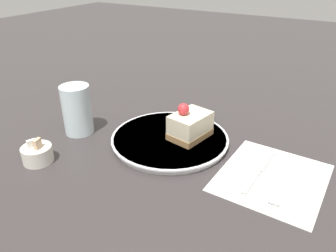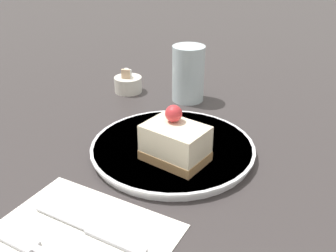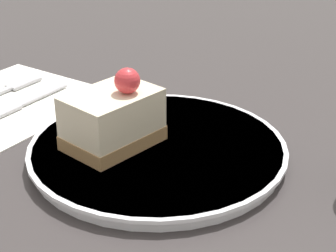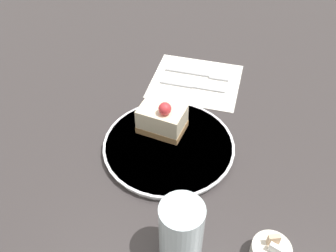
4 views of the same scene
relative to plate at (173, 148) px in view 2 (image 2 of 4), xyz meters
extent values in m
plane|color=#383333|center=(-0.04, 0.02, -0.01)|extent=(4.00, 4.00, 0.00)
cylinder|color=white|center=(0.00, 0.00, 0.00)|extent=(0.28, 0.28, 0.02)
cylinder|color=white|center=(0.00, 0.00, 0.00)|extent=(0.29, 0.29, 0.00)
cube|color=#9E7547|center=(-0.04, -0.02, 0.01)|extent=(0.09, 0.11, 0.02)
cube|color=beige|center=(-0.04, -0.02, 0.05)|extent=(0.09, 0.11, 0.05)
sphere|color=red|center=(-0.03, -0.01, 0.08)|extent=(0.03, 0.03, 0.03)
cube|color=white|center=(-0.26, 0.02, -0.01)|extent=(0.21, 0.24, 0.00)
cube|color=#B2B2B7|center=(-0.28, 0.08, 0.00)|extent=(0.02, 0.05, 0.00)
cube|color=#B2B2B7|center=(-0.23, -0.03, 0.00)|extent=(0.02, 0.09, 0.00)
cube|color=#B2B2B7|center=(-0.23, 0.06, 0.00)|extent=(0.01, 0.09, 0.00)
cylinder|color=silver|center=(0.21, 0.22, 0.01)|extent=(0.07, 0.07, 0.04)
cube|color=#D8B28C|center=(0.20, 0.22, 0.04)|extent=(0.01, 0.02, 0.02)
cube|color=white|center=(0.22, 0.22, 0.04)|extent=(0.02, 0.02, 0.02)
cylinder|color=silver|center=(0.23, 0.07, 0.05)|extent=(0.07, 0.07, 0.13)
camera|label=1|loc=(-0.35, 0.60, 0.40)|focal=35.00mm
camera|label=2|loc=(-0.51, -0.24, 0.34)|focal=40.00mm
camera|label=3|loc=(0.30, -0.46, 0.30)|focal=60.00mm
camera|label=4|loc=(0.55, 0.12, 0.60)|focal=40.00mm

